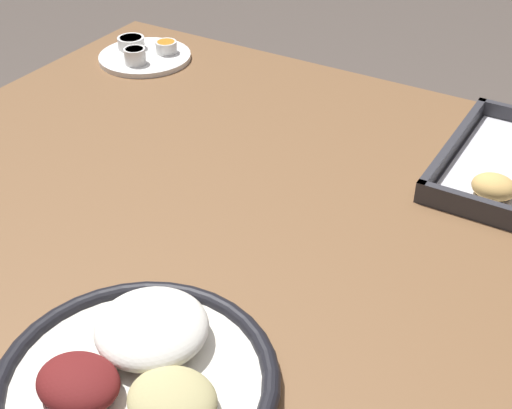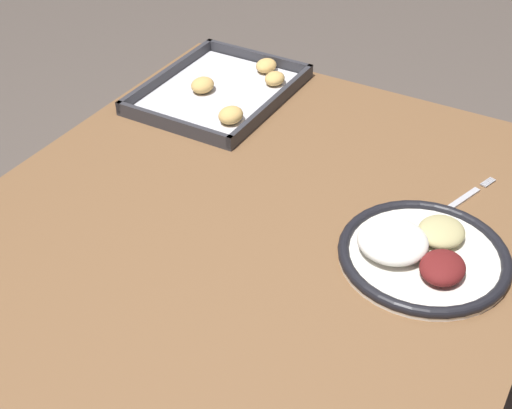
# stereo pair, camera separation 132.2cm
# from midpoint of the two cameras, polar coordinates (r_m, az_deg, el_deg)

# --- Properties ---
(dining_table) EXTENTS (1.19, 1.01, 0.75)m
(dining_table) POSITION_cam_midpoint_polar(r_m,az_deg,el_deg) (1.02, 32.86, -24.97)
(dining_table) COLOR brown
(dining_table) RESTS_ON ground_plane
(dinner_plate) EXTENTS (0.30, 0.30, 0.05)m
(dinner_plate) POSITION_cam_midpoint_polar(r_m,az_deg,el_deg) (0.79, 39.92, -39.22)
(dinner_plate) COLOR white
(dinner_plate) RESTS_ON dining_table
(saucer_plate) EXTENTS (0.18, 0.18, 0.04)m
(saucer_plate) POSITION_cam_midpoint_polar(r_m,az_deg,el_deg) (1.18, 14.41, -1.59)
(saucer_plate) COLOR white
(saucer_plate) RESTS_ON dining_table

